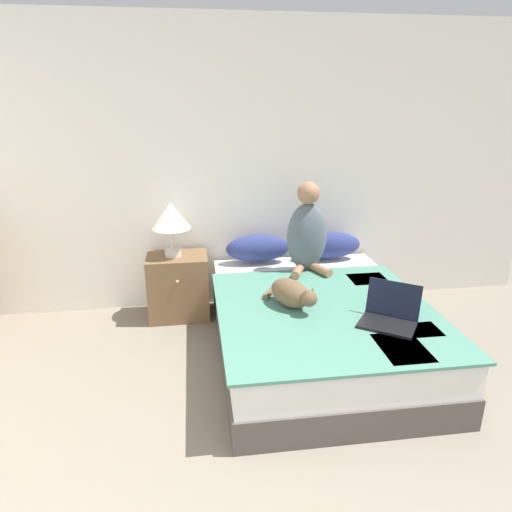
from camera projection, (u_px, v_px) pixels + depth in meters
The scene contains 9 objects.
wall_back at pixel (228, 170), 4.07m from camera, with size 5.90×0.05×2.55m.
bed at pixel (317, 327), 3.48m from camera, with size 1.53×2.00×0.47m.
pillow_near at pixel (258, 248), 4.13m from camera, with size 0.58×0.22×0.25m.
pillow_far at pixel (329, 245), 4.22m from camera, with size 0.58×0.22×0.25m.
person_sitting at pixel (307, 232), 3.87m from camera, with size 0.36×0.34×0.77m.
cat_tabby at pixel (292, 293), 3.24m from camera, with size 0.35×0.52×0.20m.
laptop_open at pixel (389, 316), 3.02m from camera, with size 0.46×0.45×0.26m.
nightstand at pixel (179, 286), 4.08m from camera, with size 0.53×0.41×0.58m.
table_lamp at pixel (171, 217), 3.87m from camera, with size 0.33×0.33×0.48m.
Camera 1 is at (-0.32, -0.36, 1.90)m, focal length 32.00 mm.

